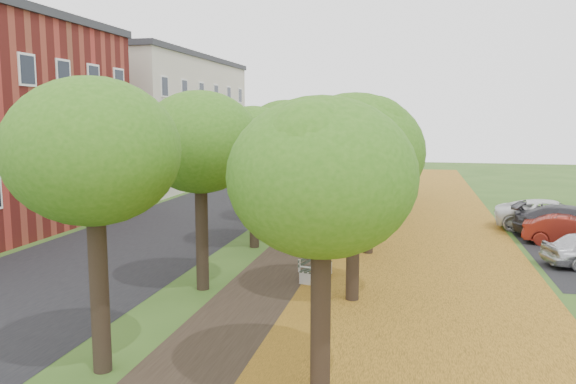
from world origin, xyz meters
The scene contains 11 objects.
ground centered at (0.00, 0.00, 0.00)m, with size 120.00×120.00×0.00m, color #2D4C19.
street_asphalt centered at (-7.50, 15.00, 0.00)m, with size 8.00×70.00×0.01m, color black.
footpath centered at (0.00, 15.00, 0.00)m, with size 3.20×70.00×0.01m, color black.
leaf_verge centered at (5.00, 15.00, 0.01)m, with size 7.50×70.00×0.01m, color #B57721.
tree_row_west centered at (-2.20, 15.00, 4.57)m, with size 3.96×33.96×6.28m.
tree_row_east centered at (2.60, 15.00, 4.57)m, with size 3.96×33.96×6.28m.
building_cream centered at (-17.00, 33.00, 5.21)m, with size 10.30×20.30×10.40m.
bench centered at (1.11, 7.93, 0.42)m, with size 0.93×1.78×0.81m.
car_red centered at (11.00, 15.21, 0.64)m, with size 1.35×3.87×1.27m, color maroon.
car_grey centered at (11.47, 16.42, 0.76)m, with size 2.12×5.22×1.51m, color #323136.
car_white centered at (11.00, 18.60, 0.74)m, with size 2.44×5.30×1.47m, color silver.
Camera 1 is at (4.28, -10.46, 5.50)m, focal length 35.00 mm.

